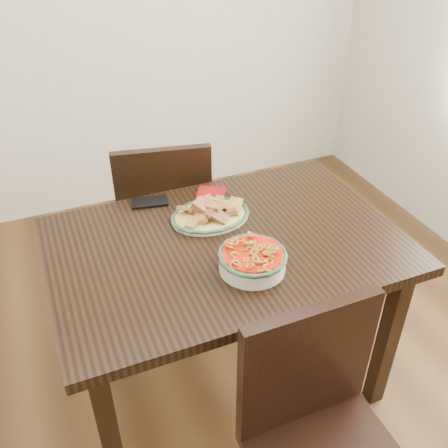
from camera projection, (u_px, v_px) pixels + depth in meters
name	position (u px, v px, depth m)	size (l,w,h in m)	color
floor	(207.00, 403.00, 2.09)	(3.50, 3.50, 0.00)	#392512
dining_table	(226.00, 262.00, 1.82)	(1.24, 0.82, 0.75)	black
chair_far	(164.00, 214.00, 2.37)	(0.49, 0.49, 0.89)	black
chair_near	(320.00, 432.00, 1.43)	(0.42, 0.42, 0.89)	black
fish_plate	(210.00, 209.00, 1.86)	(0.30, 0.23, 0.11)	beige
noodle_bowl	(252.00, 258.00, 1.62)	(0.23, 0.23, 0.08)	beige
smartphone	(150.00, 202.00, 1.97)	(0.14, 0.08, 0.01)	black
napkin	(211.00, 193.00, 2.03)	(0.11, 0.09, 0.01)	maroon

